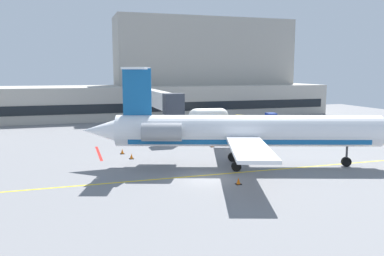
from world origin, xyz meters
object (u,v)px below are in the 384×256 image
(regional_jet, at_px, (242,131))
(baggage_tug, at_px, (267,119))
(pushback_tractor, at_px, (237,122))
(fuel_tank, at_px, (209,116))

(regional_jet, relative_size, baggage_tug, 7.78)
(baggage_tug, relative_size, pushback_tractor, 0.93)
(regional_jet, height_order, baggage_tug, regional_jet)
(fuel_tank, bearing_deg, regional_jet, -103.36)
(regional_jet, bearing_deg, baggage_tug, 57.45)
(regional_jet, distance_m, fuel_tank, 28.65)
(pushback_tractor, xyz_separation_m, fuel_tank, (-3.28, 4.24, 0.67))
(regional_jet, xyz_separation_m, pushback_tractor, (9.88, 23.58, -2.50))
(regional_jet, bearing_deg, fuel_tank, 76.64)
(baggage_tug, bearing_deg, pushback_tractor, -165.44)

